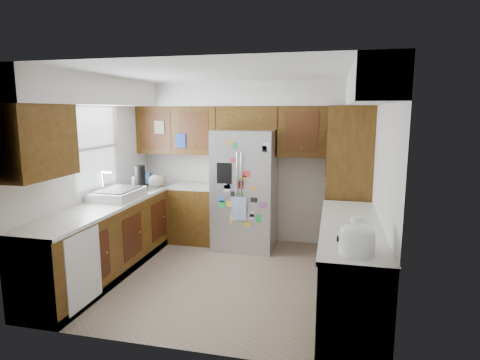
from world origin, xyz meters
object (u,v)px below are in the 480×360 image
at_px(fridge, 245,190).
at_px(paper_towel, 357,232).
at_px(pantry, 348,183).
at_px(rice_cooker, 357,238).

height_order(fridge, paper_towel, fridge).
relative_size(pantry, paper_towel, 7.81).
xyz_separation_m(rice_cooker, paper_towel, (0.01, 0.16, 0.00)).
distance_m(pantry, paper_towel, 2.33).
distance_m(fridge, paper_towel, 2.82).
height_order(pantry, rice_cooker, pantry).
xyz_separation_m(pantry, rice_cooker, (-0.00, -2.49, -0.02)).
bearing_deg(paper_towel, rice_cooker, -93.31).
relative_size(fridge, rice_cooker, 5.92).
bearing_deg(rice_cooker, paper_towel, 86.69).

